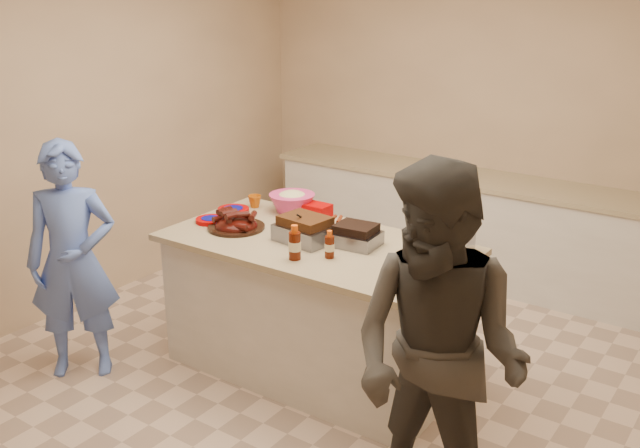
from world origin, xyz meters
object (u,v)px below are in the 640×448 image
Objects in this scene: island at (316,369)px; bbq_bottle_a at (295,259)px; roasting_pan at (441,255)px; rib_platter at (236,228)px; plastic_cup at (255,207)px; coleslaw_bowl at (292,212)px; mustard_bottle at (325,230)px; bbq_bottle_b at (329,258)px; guest_blue at (86,369)px.

island is 0.97m from bbq_bottle_a.
roasting_pan is at bearing 16.29° from island.
rib_platter is 1.37m from roasting_pan.
rib_platter is at bearing -170.04° from island.
bbq_bottle_a is 2.19× the size of plastic_cup.
rib_platter is 1.13× the size of roasting_pan.
mustard_bottle is (0.42, -0.19, 0.00)m from coleslaw_bowl.
bbq_bottle_b is 1.12m from plastic_cup.
coleslaw_bowl reaches higher than rib_platter.
guest_blue is at bearing -162.21° from roasting_pan.
roasting_pan is (1.33, 0.33, 0.00)m from rib_platter.
roasting_pan is at bearing 37.85° from bbq_bottle_b.
rib_platter is at bearing -99.74° from coleslaw_bowl.
roasting_pan is 1.25m from coleslaw_bowl.
roasting_pan is 0.21× the size of guest_blue.
roasting_pan is 0.83m from mustard_bottle.
rib_platter is 1.39m from guest_blue.
bbq_bottle_b reaches higher than roasting_pan.
rib_platter is 0.59m from mustard_bottle.
bbq_bottle_b is at bearing -153.21° from roasting_pan.
bbq_bottle_a is at bearing -19.18° from guest_blue.
mustard_bottle is at bearing 0.32° from guest_blue.
roasting_pan is 0.87m from bbq_bottle_a.
plastic_cup is (-0.29, -0.07, 0.00)m from coleslaw_bowl.
bbq_bottle_b reaches higher than rib_platter.
plastic_cup is at bearing 142.67° from bbq_bottle_a.
coleslaw_bowl reaches higher than bbq_bottle_b.
rib_platter is 2.24× the size of bbq_bottle_b.
mustard_bottle is at bearing 170.36° from roasting_pan.
bbq_bottle_a is (0.08, -0.32, 0.92)m from island.
plastic_cup reaches higher than guest_blue.
bbq_bottle_a is (0.65, -0.22, 0.00)m from rib_platter.
guest_blue is at bearing -145.39° from island.
bbq_bottle_a is 1.93× the size of mustard_bottle.
island is 1.24m from plastic_cup.
mustard_bottle reaches higher than guest_blue.
rib_platter is 3.47× the size of mustard_bottle.
roasting_pan is at bearing -13.23° from guest_blue.
guest_blue is at bearing -137.60° from mustard_bottle.
rib_platter is 0.80m from bbq_bottle_b.
roasting_pan reaches higher than plastic_cup.
rib_platter is 0.51m from coleslaw_bowl.
coleslaw_bowl is 2.98× the size of mustard_bottle.
guest_blue is at bearing -154.77° from bbq_bottle_b.
coleslaw_bowl is 1.76m from guest_blue.
mustard_bottle is 1.13× the size of plastic_cup.
rib_platter is 1.79× the size of bbq_bottle_a.
rib_platter is at bearing -148.18° from mustard_bottle.
island is at bearing -22.98° from plastic_cup.
island is 17.72× the size of mustard_bottle.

